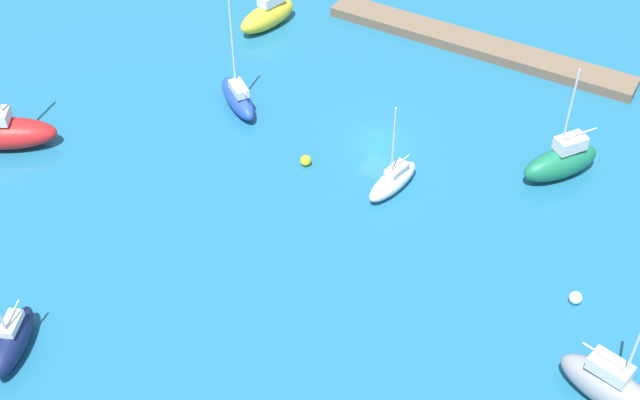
# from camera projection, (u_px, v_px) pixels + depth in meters

# --- Properties ---
(water) EXTENTS (160.00, 160.00, 0.00)m
(water) POSITION_uv_depth(u_px,v_px,m) (379.00, 143.00, 66.09)
(water) COLOR #1E668C
(water) RESTS_ON ground
(pier_dock) EXTENTS (27.04, 2.84, 0.86)m
(pier_dock) POSITION_uv_depth(u_px,v_px,m) (477.00, 45.00, 75.06)
(pier_dock) COLOR brown
(pier_dock) RESTS_ON ground
(sailboat_red_far_south) EXTENTS (8.21, 6.38, 13.36)m
(sailboat_red_far_south) POSITION_uv_depth(u_px,v_px,m) (2.00, 131.00, 64.98)
(sailboat_red_far_south) COLOR red
(sailboat_red_far_south) RESTS_ON water
(sailboat_blue_off_beacon) EXTENTS (5.52, 4.62, 10.20)m
(sailboat_blue_off_beacon) POSITION_uv_depth(u_px,v_px,m) (238.00, 97.00, 68.56)
(sailboat_blue_off_beacon) COLOR #2347B2
(sailboat_blue_off_beacon) RESTS_ON water
(sailboat_navy_near_pier) EXTENTS (3.34, 5.35, 7.91)m
(sailboat_navy_near_pier) POSITION_uv_depth(u_px,v_px,m) (13.00, 341.00, 51.17)
(sailboat_navy_near_pier) COLOR #141E4C
(sailboat_navy_near_pier) RESTS_ON water
(sailboat_white_far_north) EXTENTS (2.44, 5.23, 7.32)m
(sailboat_white_far_north) POSITION_uv_depth(u_px,v_px,m) (393.00, 180.00, 61.74)
(sailboat_white_far_north) COLOR white
(sailboat_white_far_north) RESTS_ON water
(sailboat_yellow_mid_basin) EXTENTS (3.56, 6.39, 11.15)m
(sailboat_yellow_mid_basin) POSITION_uv_depth(u_px,v_px,m) (268.00, 15.00, 77.15)
(sailboat_yellow_mid_basin) COLOR yellow
(sailboat_yellow_mid_basin) RESTS_ON water
(sailboat_green_by_breakwater) EXTENTS (5.25, 6.14, 9.25)m
(sailboat_green_by_breakwater) POSITION_uv_depth(u_px,v_px,m) (561.00, 161.00, 62.49)
(sailboat_green_by_breakwater) COLOR #19724C
(sailboat_green_by_breakwater) RESTS_ON water
(sailboat_gray_west_end) EXTENTS (6.71, 3.59, 10.95)m
(sailboat_gray_west_end) POSITION_uv_depth(u_px,v_px,m) (612.00, 388.00, 48.44)
(sailboat_gray_west_end) COLOR gray
(sailboat_gray_west_end) RESTS_ON water
(mooring_buoy_white) EXTENTS (0.83, 0.83, 0.83)m
(mooring_buoy_white) POSITION_uv_depth(u_px,v_px,m) (575.00, 298.00, 54.35)
(mooring_buoy_white) COLOR white
(mooring_buoy_white) RESTS_ON water
(mooring_buoy_yellow) EXTENTS (0.81, 0.81, 0.81)m
(mooring_buoy_yellow) POSITION_uv_depth(u_px,v_px,m) (306.00, 161.00, 63.95)
(mooring_buoy_yellow) COLOR yellow
(mooring_buoy_yellow) RESTS_ON water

